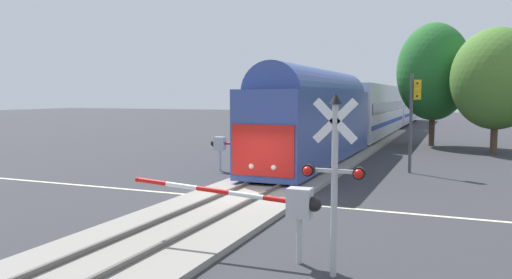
# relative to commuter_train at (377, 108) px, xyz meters

# --- Properties ---
(ground_plane) EXTENTS (220.00, 220.00, 0.00)m
(ground_plane) POSITION_rel_commuter_train_xyz_m (-0.00, -32.99, -2.72)
(ground_plane) COLOR #333338
(road_centre_stripe) EXTENTS (44.00, 0.20, 0.01)m
(road_centre_stripe) POSITION_rel_commuter_train_xyz_m (-0.00, -32.99, -2.72)
(road_centre_stripe) COLOR beige
(road_centre_stripe) RESTS_ON ground
(railway_track) EXTENTS (4.40, 80.00, 0.32)m
(railway_track) POSITION_rel_commuter_train_xyz_m (-0.00, -32.99, -2.63)
(railway_track) COLOR gray
(railway_track) RESTS_ON ground
(commuter_train) EXTENTS (3.04, 66.16, 5.16)m
(commuter_train) POSITION_rel_commuter_train_xyz_m (0.00, 0.00, 0.00)
(commuter_train) COLOR #384C93
(commuter_train) RESTS_ON railway_track
(crossing_gate_near) EXTENTS (5.14, 0.40, 1.80)m
(crossing_gate_near) POSITION_rel_commuter_train_xyz_m (3.58, -39.09, -1.31)
(crossing_gate_near) COLOR #B7B7BC
(crossing_gate_near) RESTS_ON ground
(crossing_signal_mast) EXTENTS (1.36, 0.44, 3.99)m
(crossing_signal_mast) POSITION_rel_commuter_train_xyz_m (5.02, -39.66, -0.28)
(crossing_signal_mast) COLOR #B2B2B7
(crossing_signal_mast) RESTS_ON ground
(crossing_gate_far) EXTENTS (5.89, 0.40, 1.80)m
(crossing_gate_far) POSITION_rel_commuter_train_xyz_m (-3.42, -26.88, -1.31)
(crossing_gate_far) COLOR #B7B7BC
(crossing_gate_far) RESTS_ON ground
(traffic_signal_far_side) EXTENTS (0.53, 0.38, 5.05)m
(traffic_signal_far_side) POSITION_rel_commuter_train_xyz_m (5.38, -23.83, 0.67)
(traffic_signal_far_side) COLOR #4C4C51
(traffic_signal_far_side) RESTS_ON ground
(elm_centre_background) EXTENTS (5.62, 5.62, 9.63)m
(elm_centre_background) POSITION_rel_commuter_train_xyz_m (5.58, -8.78, 3.09)
(elm_centre_background) COLOR #4C3828
(elm_centre_background) RESTS_ON ground
(oak_far_right) EXTENTS (5.99, 5.99, 8.62)m
(oak_far_right) POSITION_rel_commuter_train_xyz_m (9.81, -12.38, 2.39)
(oak_far_right) COLOR brown
(oak_far_right) RESTS_ON ground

